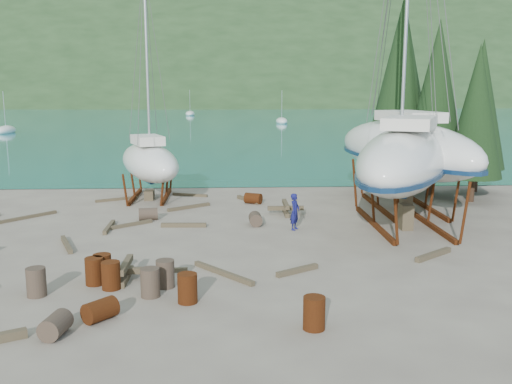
{
  "coord_description": "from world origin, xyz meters",
  "views": [
    {
      "loc": [
        0.69,
        -20.24,
        6.19
      ],
      "look_at": [
        1.8,
        3.0,
        1.92
      ],
      "focal_mm": 40.0,
      "sensor_mm": 36.0,
      "label": 1
    }
  ],
  "objects_px": {
    "large_sailboat_near": "(404,159)",
    "large_sailboat_far": "(405,148)",
    "small_sailboat_shore": "(149,161)",
    "worker": "(295,212)"
  },
  "relations": [
    {
      "from": "large_sailboat_near",
      "to": "large_sailboat_far",
      "type": "xyz_separation_m",
      "value": [
        1.17,
        3.73,
        0.06
      ]
    },
    {
      "from": "small_sailboat_shore",
      "to": "worker",
      "type": "xyz_separation_m",
      "value": [
        7.36,
        -7.59,
        -1.3
      ]
    },
    {
      "from": "small_sailboat_shore",
      "to": "worker",
      "type": "bearing_deg",
      "value": -67.22
    },
    {
      "from": "worker",
      "to": "large_sailboat_near",
      "type": "bearing_deg",
      "value": -56.47
    },
    {
      "from": "large_sailboat_near",
      "to": "worker",
      "type": "relative_size",
      "value": 11.8
    },
    {
      "from": "large_sailboat_far",
      "to": "small_sailboat_shore",
      "type": "xyz_separation_m",
      "value": [
        -13.45,
        3.38,
        -1.03
      ]
    },
    {
      "from": "large_sailboat_near",
      "to": "large_sailboat_far",
      "type": "distance_m",
      "value": 3.91
    },
    {
      "from": "large_sailboat_far",
      "to": "small_sailboat_shore",
      "type": "height_order",
      "value": "large_sailboat_far"
    },
    {
      "from": "worker",
      "to": "small_sailboat_shore",
      "type": "bearing_deg",
      "value": 72.19
    },
    {
      "from": "worker",
      "to": "large_sailboat_far",
      "type": "bearing_deg",
      "value": -27.29
    }
  ]
}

